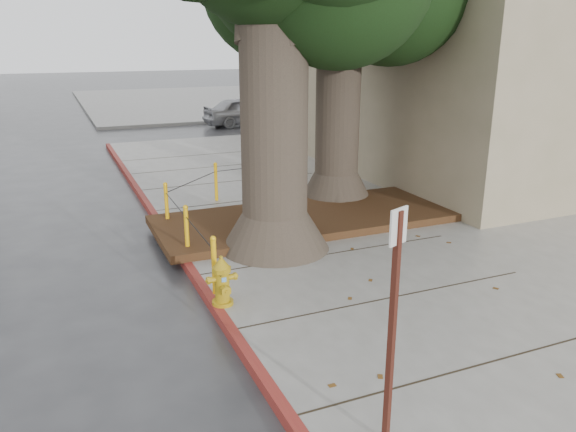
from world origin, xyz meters
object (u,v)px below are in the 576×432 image
object	(u,v)px
car_silver	(246,111)
car_red	(406,108)
fire_hydrant	(222,281)
signpost	(393,318)

from	to	relation	value
car_silver	car_red	size ratio (longest dim) A/B	1.02
fire_hydrant	signpost	world-z (taller)	signpost
fire_hydrant	car_red	xyz separation A→B (m)	(14.45, 16.38, 0.12)
fire_hydrant	car_red	size ratio (longest dim) A/B	0.20
signpost	car_red	world-z (taller)	signpost
signpost	car_silver	world-z (taller)	signpost
signpost	car_red	size ratio (longest dim) A/B	0.61
fire_hydrant	car_silver	size ratio (longest dim) A/B	0.19
signpost	car_red	xyz separation A→B (m)	(13.86, 19.89, -0.86)
car_red	signpost	bearing A→B (deg)	139.69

